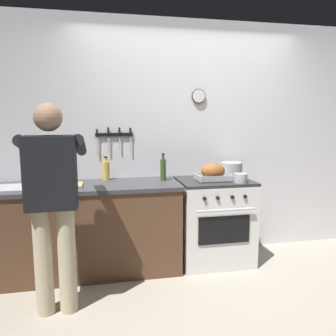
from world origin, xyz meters
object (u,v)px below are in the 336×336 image
object	(u,v)px
stove	(214,221)
person_cook	(52,196)
cutting_board	(63,186)
bottle_hot_sauce	(53,175)
bottle_cooking_oil	(106,170)
bottle_olive_oil	(163,169)
stock_pot	(232,170)
saucepan	(240,178)
roasting_pan	(213,173)

from	to	relation	value
stove	person_cook	world-z (taller)	person_cook
cutting_board	bottle_hot_sauce	xyz separation A→B (m)	(-0.12, 0.25, 0.07)
person_cook	bottle_cooking_oil	size ratio (longest dim) A/B	6.64
stove	cutting_board	distance (m)	1.60
bottle_olive_oil	bottle_hot_sauce	size ratio (longest dim) A/B	1.49
bottle_olive_oil	cutting_board	bearing A→B (deg)	-173.31
bottle_cooking_oil	stock_pot	bearing A→B (deg)	-3.78
stock_pot	cutting_board	size ratio (longest dim) A/B	0.65
stove	saucepan	world-z (taller)	saucepan
stock_pot	bottle_olive_oil	world-z (taller)	bottle_olive_oil
cutting_board	bottle_cooking_oil	distance (m)	0.50
roasting_pan	bottle_cooking_oil	size ratio (longest dim) A/B	1.41
person_cook	stock_pot	distance (m)	1.96
bottle_hot_sauce	bottle_olive_oil	bearing A→B (deg)	-6.87
stock_pot	bottle_olive_oil	bearing A→B (deg)	-175.63
stove	saucepan	bearing A→B (deg)	-43.14
stove	bottle_olive_oil	distance (m)	0.79
person_cook	roasting_pan	world-z (taller)	person_cook
bottle_cooking_oil	bottle_hot_sauce	bearing A→B (deg)	-178.33
roasting_pan	cutting_board	world-z (taller)	roasting_pan
bottle_olive_oil	bottle_cooking_oil	bearing A→B (deg)	165.52
bottle_olive_oil	bottle_hot_sauce	world-z (taller)	bottle_olive_oil
bottle_olive_oil	saucepan	bearing A→B (deg)	-18.77
bottle_cooking_oil	person_cook	bearing A→B (deg)	-116.15
person_cook	bottle_hot_sauce	size ratio (longest dim) A/B	8.67
stove	bottle_hot_sauce	size ratio (longest dim) A/B	4.70
person_cook	saucepan	distance (m)	1.83
stock_pot	cutting_board	distance (m)	1.79
roasting_pan	bottle_olive_oil	size ratio (longest dim) A/B	1.23
roasting_pan	stock_pot	xyz separation A→B (m)	(0.27, 0.16, -0.00)
stove	bottle_olive_oil	bearing A→B (deg)	173.63
saucepan	bottle_olive_oil	xyz separation A→B (m)	(-0.75, 0.25, 0.07)
stove	bottle_cooking_oil	xyz separation A→B (m)	(-1.12, 0.21, 0.55)
bottle_olive_oil	person_cook	bearing A→B (deg)	-144.15
stock_pot	saucepan	bearing A→B (deg)	-95.85
person_cook	bottle_olive_oil	distance (m)	1.25
person_cook	bottle_cooking_oil	distance (m)	0.98
stove	roasting_pan	xyz separation A→B (m)	(-0.03, -0.04, 0.53)
person_cook	roasting_pan	distance (m)	1.65
bottle_olive_oil	roasting_pan	bearing A→B (deg)	-11.61
stove	bottle_cooking_oil	size ratio (longest dim) A/B	3.60
roasting_pan	stock_pot	bearing A→B (deg)	31.20
roasting_pan	bottle_hot_sauce	xyz separation A→B (m)	(-1.63, 0.24, -0.00)
person_cook	bottle_olive_oil	size ratio (longest dim) A/B	5.81
saucepan	bottle_hot_sauce	bearing A→B (deg)	168.21
bottle_olive_oil	bottle_hot_sauce	distance (m)	1.12
person_cook	bottle_cooking_oil	bearing A→B (deg)	-31.69
stove	bottle_cooking_oil	world-z (taller)	bottle_cooking_oil
cutting_board	bottle_cooking_oil	size ratio (longest dim) A/B	1.44
roasting_pan	bottle_olive_oil	world-z (taller)	bottle_olive_oil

